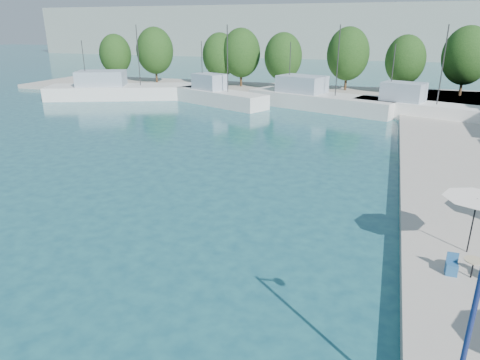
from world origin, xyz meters
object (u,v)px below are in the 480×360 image
at_px(trawler_01, 122,91).
at_px(trawler_04, 418,109).
at_px(trawler_02, 219,96).
at_px(trawler_03, 317,100).
at_px(umbrella_white, 476,204).

relative_size(trawler_01, trawler_04, 1.44).
height_order(trawler_02, trawler_04, same).
distance_m(trawler_03, umbrella_white, 37.00).
bearing_deg(trawler_03, umbrella_white, -51.21).
distance_m(trawler_01, umbrella_white, 52.01).
xyz_separation_m(trawler_03, trawler_04, (11.47, -2.77, 0.00)).
xyz_separation_m(trawler_03, umbrella_white, (12.23, -34.87, 1.72)).
relative_size(trawler_02, trawler_04, 0.92).
height_order(trawler_01, trawler_03, same).
distance_m(trawler_01, trawler_02, 14.84).
distance_m(trawler_04, umbrella_white, 32.15).
relative_size(trawler_02, umbrella_white, 5.18).
xyz_separation_m(trawler_01, trawler_02, (14.84, -0.35, 0.00)).
distance_m(trawler_03, trawler_04, 11.80).
distance_m(trawler_02, trawler_04, 24.03).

